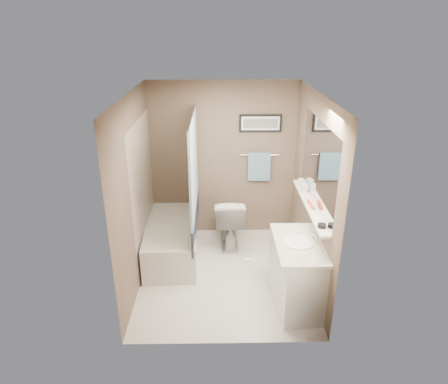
{
  "coord_description": "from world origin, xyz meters",
  "views": [
    {
      "loc": [
        -0.07,
        -4.52,
        3.14
      ],
      "look_at": [
        0.0,
        0.15,
        1.15
      ],
      "focal_mm": 32.0,
      "sensor_mm": 36.0,
      "label": 1
    }
  ],
  "objects_px": {
    "toilet": "(229,220)",
    "vanity": "(297,275)",
    "hair_brush_front": "(311,205)",
    "soap_bottle": "(304,186)",
    "bathtub": "(172,240)",
    "candle_bowl_near": "(322,226)",
    "glass_jar": "(301,182)"
  },
  "relations": [
    {
      "from": "bathtub",
      "to": "glass_jar",
      "type": "relative_size",
      "value": 15.0
    },
    {
      "from": "bathtub",
      "to": "hair_brush_front",
      "type": "bearing_deg",
      "value": -25.18
    },
    {
      "from": "vanity",
      "to": "soap_bottle",
      "type": "relative_size",
      "value": 5.57
    },
    {
      "from": "vanity",
      "to": "candle_bowl_near",
      "type": "bearing_deg",
      "value": -42.87
    },
    {
      "from": "candle_bowl_near",
      "to": "glass_jar",
      "type": "height_order",
      "value": "glass_jar"
    },
    {
      "from": "bathtub",
      "to": "hair_brush_front",
      "type": "distance_m",
      "value": 2.12
    },
    {
      "from": "bathtub",
      "to": "vanity",
      "type": "relative_size",
      "value": 1.67
    },
    {
      "from": "hair_brush_front",
      "to": "glass_jar",
      "type": "height_order",
      "value": "glass_jar"
    },
    {
      "from": "toilet",
      "to": "glass_jar",
      "type": "bearing_deg",
      "value": 156.02
    },
    {
      "from": "candle_bowl_near",
      "to": "hair_brush_front",
      "type": "distance_m",
      "value": 0.53
    },
    {
      "from": "glass_jar",
      "to": "soap_bottle",
      "type": "xyz_separation_m",
      "value": [
        0.0,
        -0.2,
        0.03
      ]
    },
    {
      "from": "soap_bottle",
      "to": "candle_bowl_near",
      "type": "bearing_deg",
      "value": -90.0
    },
    {
      "from": "toilet",
      "to": "soap_bottle",
      "type": "bearing_deg",
      "value": 146.76
    },
    {
      "from": "hair_brush_front",
      "to": "soap_bottle",
      "type": "xyz_separation_m",
      "value": [
        0.0,
        0.45,
        0.06
      ]
    },
    {
      "from": "vanity",
      "to": "hair_brush_front",
      "type": "xyz_separation_m",
      "value": [
        0.19,
        0.39,
        0.74
      ]
    },
    {
      "from": "bathtub",
      "to": "candle_bowl_near",
      "type": "height_order",
      "value": "candle_bowl_near"
    },
    {
      "from": "bathtub",
      "to": "candle_bowl_near",
      "type": "relative_size",
      "value": 16.67
    },
    {
      "from": "candle_bowl_near",
      "to": "glass_jar",
      "type": "distance_m",
      "value": 1.18
    },
    {
      "from": "soap_bottle",
      "to": "vanity",
      "type": "bearing_deg",
      "value": -102.51
    },
    {
      "from": "bathtub",
      "to": "toilet",
      "type": "xyz_separation_m",
      "value": [
        0.84,
        0.32,
        0.14
      ]
    },
    {
      "from": "toilet",
      "to": "candle_bowl_near",
      "type": "height_order",
      "value": "candle_bowl_near"
    },
    {
      "from": "toilet",
      "to": "soap_bottle",
      "type": "height_order",
      "value": "soap_bottle"
    },
    {
      "from": "bathtub",
      "to": "candle_bowl_near",
      "type": "bearing_deg",
      "value": -38.2
    },
    {
      "from": "toilet",
      "to": "vanity",
      "type": "relative_size",
      "value": 0.87
    },
    {
      "from": "glass_jar",
      "to": "vanity",
      "type": "bearing_deg",
      "value": -100.18
    },
    {
      "from": "hair_brush_front",
      "to": "glass_jar",
      "type": "xyz_separation_m",
      "value": [
        0.0,
        0.64,
        0.03
      ]
    },
    {
      "from": "bathtub",
      "to": "candle_bowl_near",
      "type": "distance_m",
      "value": 2.36
    },
    {
      "from": "candle_bowl_near",
      "to": "toilet",
      "type": "bearing_deg",
      "value": 120.87
    },
    {
      "from": "bathtub",
      "to": "soap_bottle",
      "type": "bearing_deg",
      "value": -11.96
    },
    {
      "from": "vanity",
      "to": "soap_bottle",
      "type": "xyz_separation_m",
      "value": [
        0.19,
        0.83,
        0.8
      ]
    },
    {
      "from": "candle_bowl_near",
      "to": "soap_bottle",
      "type": "distance_m",
      "value": 0.98
    },
    {
      "from": "bathtub",
      "to": "soap_bottle",
      "type": "height_order",
      "value": "soap_bottle"
    }
  ]
}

